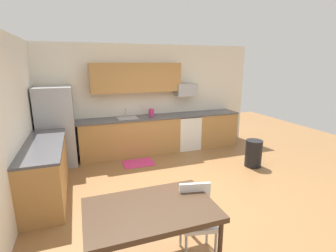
{
  "coord_description": "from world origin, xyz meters",
  "views": [
    {
      "loc": [
        -1.68,
        -3.65,
        2.25
      ],
      "look_at": [
        0.0,
        1.0,
        1.0
      ],
      "focal_mm": 26.8,
      "sensor_mm": 36.0,
      "label": 1
    }
  ],
  "objects": [
    {
      "name": "wall_left",
      "position": [
        -2.65,
        0.0,
        1.35
      ],
      "size": [
        0.1,
        5.8,
        2.7
      ],
      "primitive_type": "cube",
      "color": "silver",
      "rests_on": "ground"
    },
    {
      "name": "cabinet_run_back",
      "position": [
        -0.53,
        2.3,
        0.45
      ],
      "size": [
        2.45,
        0.6,
        0.9
      ],
      "primitive_type": "cube",
      "color": "#AD7A42",
      "rests_on": "ground"
    },
    {
      "name": "refrigerator",
      "position": [
        -2.18,
        2.22,
        0.88
      ],
      "size": [
        0.76,
        0.7,
        1.76
      ],
      "primitive_type": "cube",
      "color": "#9EA0A5",
      "rests_on": "ground"
    },
    {
      "name": "wall_back",
      "position": [
        0.0,
        2.65,
        1.35
      ],
      "size": [
        5.8,
        0.1,
        2.7
      ],
      "primitive_type": "cube",
      "color": "silver",
      "rests_on": "ground"
    },
    {
      "name": "cabinet_run_back_right",
      "position": [
        1.85,
        2.3,
        0.45
      ],
      "size": [
        1.1,
        0.6,
        0.9
      ],
      "primitive_type": "cube",
      "color": "#AD7A42",
      "rests_on": "ground"
    },
    {
      "name": "kettle",
      "position": [
        0.04,
        2.35,
        1.02
      ],
      "size": [
        0.14,
        0.14,
        0.2
      ],
      "primitive_type": "cylinder",
      "color": "#CC3372",
      "rests_on": "countertop_back"
    },
    {
      "name": "floor_mat",
      "position": [
        -0.49,
        1.65,
        0.01
      ],
      "size": [
        0.7,
        0.5,
        0.01
      ],
      "primitive_type": "cube",
      "color": "#CC3372",
      "rests_on": "ground"
    },
    {
      "name": "countertop_left",
      "position": [
        -2.3,
        0.8,
        0.92
      ],
      "size": [
        0.64,
        2.0,
        0.04
      ],
      "primitive_type": "cube",
      "color": "#4C4C51",
      "rests_on": "cabinet_run_left"
    },
    {
      "name": "chair_near_table",
      "position": [
        -0.47,
        -1.3,
        0.5
      ],
      "size": [
        0.48,
        0.48,
        0.85
      ],
      "color": "white",
      "rests_on": "ground"
    },
    {
      "name": "upper_cabinets_back",
      "position": [
        -0.3,
        2.43,
        1.9
      ],
      "size": [
        2.2,
        0.34,
        0.7
      ],
      "primitive_type": "cube",
      "color": "#AD7A42"
    },
    {
      "name": "cabinet_run_left",
      "position": [
        -2.3,
        0.8,
        0.45
      ],
      "size": [
        0.6,
        2.0,
        0.9
      ],
      "primitive_type": "cube",
      "color": "#AD7A42",
      "rests_on": "ground"
    },
    {
      "name": "countertop_back",
      "position": [
        0.0,
        2.3,
        0.92
      ],
      "size": [
        4.8,
        0.64,
        0.04
      ],
      "primitive_type": "cube",
      "color": "#4C4C51",
      "rests_on": "cabinet_run_back"
    },
    {
      "name": "oven_range",
      "position": [
        1.0,
        2.3,
        0.46
      ],
      "size": [
        0.6,
        0.6,
        0.91
      ],
      "color": "white",
      "rests_on": "ground"
    },
    {
      "name": "dining_table",
      "position": [
        -1.04,
        -1.34,
        0.68
      ],
      "size": [
        1.4,
        0.9,
        0.75
      ],
      "color": "#422D1E",
      "rests_on": "ground"
    },
    {
      "name": "microwave",
      "position": [
        1.0,
        2.4,
        1.57
      ],
      "size": [
        0.54,
        0.36,
        0.32
      ],
      "primitive_type": "cube",
      "color": "#9EA0A5"
    },
    {
      "name": "sink_faucet",
      "position": [
        -0.59,
        2.48,
        1.04
      ],
      "size": [
        0.02,
        0.02,
        0.24
      ],
      "primitive_type": "cylinder",
      "color": "#B2B5BA",
      "rests_on": "countertop_back"
    },
    {
      "name": "trash_bin",
      "position": [
        1.89,
        0.63,
        0.3
      ],
      "size": [
        0.36,
        0.36,
        0.6
      ],
      "primitive_type": "cylinder",
      "color": "black",
      "rests_on": "ground"
    },
    {
      "name": "sink_basin",
      "position": [
        -0.59,
        2.3,
        0.88
      ],
      "size": [
        0.48,
        0.4,
        0.14
      ],
      "primitive_type": "cube",
      "color": "#A5A8AD",
      "rests_on": "countertop_back"
    },
    {
      "name": "ground_plane",
      "position": [
        0.0,
        0.0,
        0.0
      ],
      "size": [
        12.0,
        12.0,
        0.0
      ],
      "primitive_type": "plane",
      "color": "olive"
    }
  ]
}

